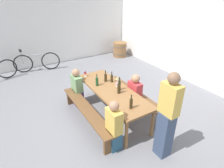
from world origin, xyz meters
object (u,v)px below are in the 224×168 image
Objects in this scene: tasting_table at (112,92)px; wine_glass_0 at (117,78)px; wine_glass_2 at (85,72)px; wine_barrel at (120,49)px; wine_bottle_2 at (97,81)px; seated_guest_near_0 at (77,88)px; wine_bottle_3 at (131,103)px; wine_glass_1 at (117,83)px; wine_bottle_0 at (106,77)px; bench_near at (87,111)px; wine_bottle_5 at (119,85)px; bench_far at (134,95)px; standing_host at (167,118)px; wine_bottle_4 at (119,89)px; seated_guest_far_0 at (134,95)px; wine_bottle_1 at (112,78)px; parked_bicycle_0 at (37,62)px; seated_guest_near_1 at (114,127)px.

tasting_table is 0.45m from wine_glass_0.
wine_glass_2 is 0.26× the size of wine_barrel.
seated_guest_near_0 is at bearing -148.01° from wine_bottle_2.
tasting_table is 3.61× the size of wine_barrel.
wine_glass_1 is (-0.95, 0.27, -0.01)m from wine_bottle_3.
wine_barrel is (-2.83, 3.27, -0.18)m from seated_guest_near_0.
wine_bottle_0 is 0.31m from wine_bottle_2.
wine_barrel reaches higher than bench_near.
wine_bottle_3 is at bearing -19.19° from wine_glass_0.
wine_glass_0 is at bearing 103.91° from bench_near.
wine_bottle_5 is at bearing 82.98° from bench_near.
bench_near is 7.40× the size of wine_bottle_0.
bench_near and bench_far have the same top height.
standing_host is at bearing 1.52° from wine_bottle_5.
standing_host is at bearing 2.69° from wine_bottle_0.
seated_guest_far_0 reaches higher than wine_bottle_4.
bench_near is 1.09m from wine_bottle_1.
parked_bicycle_0 is (-3.97, -1.00, -0.31)m from tasting_table.
wine_glass_1 is (-0.08, -0.51, 0.49)m from bench_far.
wine_bottle_1 is at bearing 111.03° from bench_near.
seated_guest_near_0 reaches higher than wine_glass_1.
wine_barrel is at bearing 151.70° from bench_far.
wine_bottle_3 is 1.77× the size of wine_glass_0.
bench_far is 1.28m from wine_bottle_3.
bench_far is 15.60× the size of wine_glass_1.
wine_bottle_1 is 0.92× the size of wine_bottle_4.
wine_bottle_2 is 4.50m from wine_barrel.
seated_guest_near_0 is at bearing -152.32° from wine_bottle_4.
wine_glass_2 is at bearing -146.21° from wine_bottle_1.
wine_bottle_1 is 0.45× the size of wine_barrel.
wine_bottle_3 is 1.90m from wine_glass_2.
bench_near is 7.10× the size of wine_bottle_4.
seated_guest_near_1 is 1.35m from seated_guest_far_0.
wine_bottle_2 is at bearing 2.64° from wine_glass_2.
tasting_table is 2.21× the size of seated_guest_near_0.
seated_guest_near_1 is at bearing -14.11° from wine_bottle_2.
wine_bottle_0 is 0.29× the size of seated_guest_near_0.
seated_guest_near_1 is at bearing -29.44° from tasting_table.
tasting_table is at bearing -90.00° from bench_far.
tasting_table is 13.26× the size of wine_glass_0.
bench_near is 7.36× the size of wine_bottle_2.
seated_guest_far_0 is at bearing -37.68° from bench_far.
tasting_table is at bearing -67.40° from wine_glass_1.
tasting_table is 1.08m from seated_guest_near_0.
bench_far is 0.92m from wine_bottle_0.
wine_bottle_3 is 0.99× the size of wine_bottle_4.
parked_bicycle_0 is (-3.97, -1.70, 0.01)m from bench_far.
bench_near is 1.37× the size of parked_bicycle_0.
wine_bottle_0 is 3.70m from parked_bicycle_0.
wine_bottle_2 reaches higher than bench_near.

